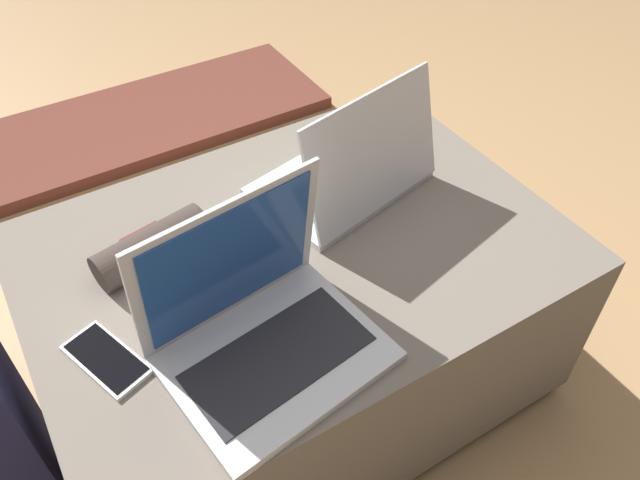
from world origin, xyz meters
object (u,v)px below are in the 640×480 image
at_px(laptop_far, 350,173).
at_px(cell_phone, 106,359).
at_px(wrist_brace, 152,247).
at_px(laptop_near, 260,325).

bearing_deg(laptop_far, cell_phone, 2.27).
height_order(cell_phone, wrist_brace, wrist_brace).
bearing_deg(wrist_brace, laptop_far, -3.19).
bearing_deg(laptop_near, cell_phone, 147.65).
xyz_separation_m(laptop_far, wrist_brace, (-0.42, 0.02, -0.02)).
relative_size(laptop_near, laptop_far, 0.95).
xyz_separation_m(laptop_near, wrist_brace, (-0.08, 0.28, -0.02)).
bearing_deg(laptop_near, wrist_brace, 98.52).
relative_size(cell_phone, wrist_brace, 0.74).
distance_m(cell_phone, wrist_brace, 0.23).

